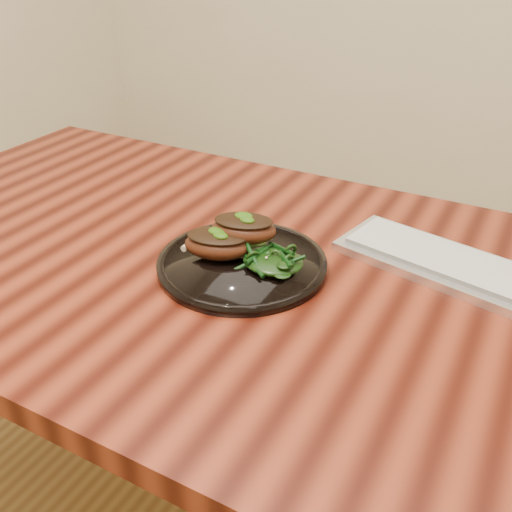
{
  "coord_description": "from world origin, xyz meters",
  "views": [
    {
      "loc": [
        0.36,
        -0.69,
        1.23
      ],
      "look_at": [
        0.0,
        -0.02,
        0.78
      ],
      "focal_mm": 40.0,
      "sensor_mm": 36.0,
      "label": 1
    }
  ],
  "objects_px": {
    "desk": "(260,308)",
    "plate": "(242,263)",
    "lamb_chop_front": "(217,243)",
    "keyboard": "(479,275)",
    "greens_heap": "(273,257)"
  },
  "relations": [
    {
      "from": "desk",
      "to": "plate",
      "type": "distance_m",
      "value": 0.1
    },
    {
      "from": "lamb_chop_front",
      "to": "keyboard",
      "type": "xyz_separation_m",
      "value": [
        0.38,
        0.15,
        -0.03
      ]
    },
    {
      "from": "desk",
      "to": "plate",
      "type": "height_order",
      "value": "plate"
    },
    {
      "from": "keyboard",
      "to": "lamb_chop_front",
      "type": "bearing_deg",
      "value": -158.38
    },
    {
      "from": "desk",
      "to": "greens_heap",
      "type": "distance_m",
      "value": 0.12
    },
    {
      "from": "greens_heap",
      "to": "keyboard",
      "type": "distance_m",
      "value": 0.32
    },
    {
      "from": "desk",
      "to": "lamb_chop_front",
      "type": "xyz_separation_m",
      "value": [
        -0.06,
        -0.03,
        0.12
      ]
    },
    {
      "from": "keyboard",
      "to": "greens_heap",
      "type": "bearing_deg",
      "value": -154.66
    },
    {
      "from": "lamb_chop_front",
      "to": "keyboard",
      "type": "relative_size",
      "value": 0.26
    },
    {
      "from": "plate",
      "to": "keyboard",
      "type": "relative_size",
      "value": 0.57
    },
    {
      "from": "plate",
      "to": "keyboard",
      "type": "xyz_separation_m",
      "value": [
        0.34,
        0.14,
        0.0
      ]
    },
    {
      "from": "desk",
      "to": "greens_heap",
      "type": "bearing_deg",
      "value": -22.99
    },
    {
      "from": "desk",
      "to": "keyboard",
      "type": "height_order",
      "value": "keyboard"
    },
    {
      "from": "desk",
      "to": "keyboard",
      "type": "xyz_separation_m",
      "value": [
        0.32,
        0.12,
        0.09
      ]
    },
    {
      "from": "greens_heap",
      "to": "keyboard",
      "type": "height_order",
      "value": "greens_heap"
    }
  ]
}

